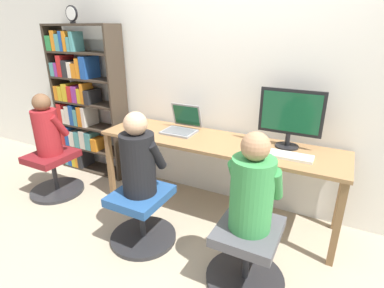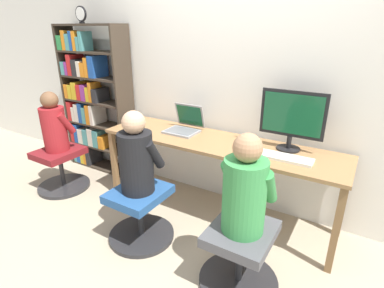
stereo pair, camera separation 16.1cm
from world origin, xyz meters
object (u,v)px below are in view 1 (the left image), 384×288
Objects in this scene: person_at_monitor at (252,188)px; office_chair_side at (54,172)px; desk_clock at (72,14)px; person_at_laptop at (138,158)px; laptop at (182,126)px; keyboard at (283,155)px; person_near_shelf at (46,128)px; office_chair_right at (142,215)px; office_chair_left at (247,253)px; bookshelf at (81,102)px; desktop_monitor at (290,117)px.

person_at_monitor is 1.20× the size of office_chair_side.
person_at_laptop is at bearing -29.33° from desk_clock.
laptop is 0.57× the size of office_chair_side.
keyboard is at bearing 30.95° from person_at_laptop.
person_at_monitor reaches higher than person_near_shelf.
keyboard is at bearing 9.52° from office_chair_side.
desk_clock is (-2.34, 0.17, 1.08)m from keyboard.
office_chair_right is at bearing -29.49° from desk_clock.
person_near_shelf is at bearing 171.06° from person_at_laptop.
keyboard is 0.82m from office_chair_left.
bookshelf is (-1.42, 0.07, 0.07)m from laptop.
desktop_monitor is 0.93× the size of office_chair_left.
desktop_monitor reaches higher than keyboard.
office_chair_right is at bearing -8.96° from office_chair_side.
person_at_laptop is (-0.92, 0.04, 0.52)m from office_chair_left.
laptop is 1.68m from desk_clock.
laptop is 0.18× the size of bookshelf.
office_chair_left is (-0.07, -0.63, -0.52)m from keyboard.
desk_clock is (-1.32, 0.01, 1.04)m from laptop.
desktop_monitor is 1.15× the size of keyboard.
desktop_monitor is 0.93× the size of office_chair_side.
office_chair_left is at bearing -19.84° from bookshelf.
person_at_laptop is (-0.92, 0.03, 0.00)m from person_at_monitor.
office_chair_left is at bearing -90.00° from person_at_monitor.
office_chair_side is (-2.25, 0.24, -0.52)m from person_at_monitor.
laptop is 0.48× the size of person_at_monitor.
desk_clock is 0.31× the size of office_chair_side.
desktop_monitor is 0.88m from person_at_monitor.
laptop is 0.75m from person_at_laptop.
person_at_laptop is (-0.97, -0.80, -0.26)m from desktop_monitor.
bookshelf reaches higher than office_chair_side.
laptop is at bearing -176.85° from desktop_monitor.
desktop_monitor is 2.95× the size of desk_clock.
desk_clock reaches higher than desktop_monitor.
desktop_monitor is at bearing 14.65° from office_chair_side.
laptop is 0.57× the size of office_chair_right.
desktop_monitor is 2.47m from desk_clock.
person_near_shelf reaches higher than keyboard.
bookshelf is (-2.44, 0.23, 0.11)m from keyboard.
office_chair_left is 2.26m from office_chair_side.
laptop is at bearing -0.48° from desk_clock.
office_chair_left is 0.52m from person_at_monitor.
person_at_laptop is at bearing 90.00° from office_chair_right.
desk_clock reaches higher than office_chair_right.
bookshelf is at bearing 179.66° from desktop_monitor.
desk_clock is 1.22m from person_near_shelf.
office_chair_side is at bearing -170.48° from keyboard.
laptop is (-1.01, -0.06, -0.22)m from desktop_monitor.
bookshelf is at bearing 174.69° from keyboard.
person_at_laptop reaches higher than keyboard.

